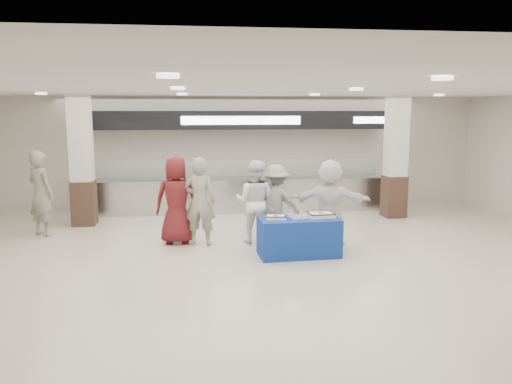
{
  "coord_description": "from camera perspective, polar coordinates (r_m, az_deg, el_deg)",
  "views": [
    {
      "loc": [
        -1.23,
        -8.36,
        2.83
      ],
      "look_at": [
        -0.02,
        1.6,
        1.17
      ],
      "focal_mm": 35.0,
      "sensor_mm": 36.0,
      "label": 1
    }
  ],
  "objects": [
    {
      "name": "soldier_a",
      "position": [
        10.49,
        -6.46,
        -1.09
      ],
      "size": [
        0.77,
        0.59,
        1.86
      ],
      "primitive_type": "imported",
      "rotation": [
        0.0,
        0.0,
        2.9
      ],
      "color": "gray",
      "rests_on": "ground"
    },
    {
      "name": "column_left",
      "position": [
        12.93,
        -19.27,
        3.09
      ],
      "size": [
        0.55,
        0.55,
        3.2
      ],
      "color": "#362218",
      "rests_on": "ground"
    },
    {
      "name": "civilian_maroon",
      "position": [
        10.68,
        -9.04,
        -0.94
      ],
      "size": [
        0.94,
        0.63,
        1.87
      ],
      "primitive_type": "imported",
      "rotation": [
        0.0,
        0.0,
        3.1
      ],
      "color": "maroon",
      "rests_on": "ground"
    },
    {
      "name": "sheet_cake_left",
      "position": [
        9.64,
        2.26,
        -2.82
      ],
      "size": [
        0.41,
        0.33,
        0.08
      ],
      "color": "white",
      "rests_on": "display_table"
    },
    {
      "name": "soldier_b",
      "position": [
        10.8,
        2.25,
        -1.27
      ],
      "size": [
        1.22,
        0.92,
        1.67
      ],
      "primitive_type": "imported",
      "rotation": [
        0.0,
        0.0,
        2.83
      ],
      "color": "gray",
      "rests_on": "ground"
    },
    {
      "name": "column_right",
      "position": [
        13.67,
        15.65,
        3.58
      ],
      "size": [
        0.55,
        0.55,
        3.2
      ],
      "color": "#362218",
      "rests_on": "ground"
    },
    {
      "name": "cupcake_tray",
      "position": [
        9.73,
        5.04,
        -2.8
      ],
      "size": [
        0.42,
        0.34,
        0.06
      ],
      "color": "silver",
      "rests_on": "display_table"
    },
    {
      "name": "display_table",
      "position": [
        9.82,
        4.9,
        -5.12
      ],
      "size": [
        1.59,
        0.86,
        0.75
      ],
      "primitive_type": "cube",
      "rotation": [
        0.0,
        0.0,
        0.05
      ],
      "color": "navy",
      "rests_on": "ground"
    },
    {
      "name": "sheet_cake_right",
      "position": [
        9.87,
        7.41,
        -2.55
      ],
      "size": [
        0.52,
        0.42,
        0.1
      ],
      "color": "white",
      "rests_on": "display_table"
    },
    {
      "name": "serving_line",
      "position": [
        13.91,
        -1.78,
        2.48
      ],
      "size": [
        8.7,
        0.85,
        2.8
      ],
      "color": "#B9BBC0",
      "rests_on": "ground"
    },
    {
      "name": "soldier_bg",
      "position": [
        12.23,
        -23.38,
        -0.15
      ],
      "size": [
        0.84,
        0.79,
        1.94
      ],
      "primitive_type": "imported",
      "rotation": [
        0.0,
        0.0,
        2.51
      ],
      "color": "gray",
      "rests_on": "ground"
    },
    {
      "name": "ground",
      "position": [
        8.91,
        1.4,
        -9.12
      ],
      "size": [
        14.0,
        14.0,
        0.0
      ],
      "primitive_type": "plane",
      "color": "beige",
      "rests_on": "ground"
    },
    {
      "name": "chef_short",
      "position": [
        10.77,
        1.69,
        -1.87
      ],
      "size": [
        0.88,
        0.42,
        1.46
      ],
      "primitive_type": "imported",
      "rotation": [
        0.0,
        0.0,
        3.22
      ],
      "color": "white",
      "rests_on": "ground"
    },
    {
      "name": "chef_tall",
      "position": [
        10.63,
        -0.13,
        -1.12
      ],
      "size": [
        1.05,
        0.95,
        1.78
      ],
      "primitive_type": "imported",
      "rotation": [
        0.0,
        0.0,
        2.76
      ],
      "color": "white",
      "rests_on": "ground"
    },
    {
      "name": "civilian_white",
      "position": [
        10.49,
        8.42,
        -1.24
      ],
      "size": [
        1.78,
        1.01,
        1.83
      ],
      "primitive_type": "imported",
      "rotation": [
        0.0,
        0.0,
        2.84
      ],
      "color": "white",
      "rests_on": "ground"
    }
  ]
}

